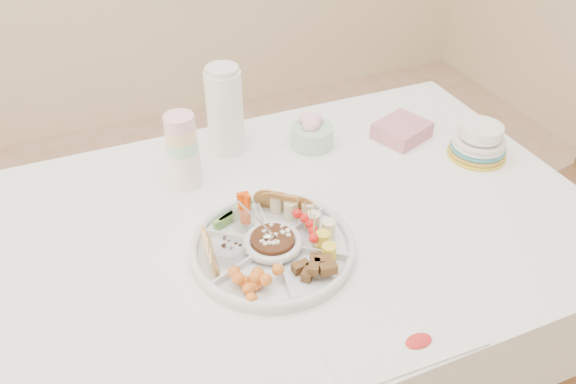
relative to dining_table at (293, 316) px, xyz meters
name	(u,v)px	position (x,y,z in m)	size (l,w,h in m)	color
dining_table	(293,316)	(0.00, 0.00, 0.00)	(1.52, 1.02, 0.76)	white
party_tray	(273,245)	(-0.09, -0.10, 0.40)	(0.38, 0.38, 0.04)	silver
bean_dip	(273,242)	(-0.09, -0.10, 0.41)	(0.10, 0.10, 0.04)	#381911
tortillas	(287,204)	(-0.02, 0.01, 0.42)	(0.11, 0.11, 0.06)	brown
carrot_cucumber	(235,206)	(-0.14, 0.02, 0.44)	(0.10, 0.10, 0.09)	#EC4102
pita_raisins	(217,248)	(-0.22, -0.08, 0.42)	(0.12, 0.12, 0.06)	#E4BD5F
cherries	(256,280)	(-0.17, -0.20, 0.42)	(0.12, 0.12, 0.05)	gold
granola_chunks	(314,269)	(-0.04, -0.22, 0.42)	(0.10, 0.10, 0.04)	#3C2718
banana_tomato	(327,223)	(0.03, -0.11, 0.44)	(0.11, 0.11, 0.09)	#D2B967
cup_stack	(182,146)	(-0.21, 0.25, 0.50)	(0.09, 0.09, 0.24)	#AEC3AB
thermos	(225,110)	(-0.06, 0.36, 0.51)	(0.10, 0.10, 0.27)	white
flower_bowl	(312,132)	(0.18, 0.29, 0.43)	(0.13, 0.13, 0.09)	#8EBFA3
napkin_stack	(402,130)	(0.45, 0.22, 0.40)	(0.15, 0.13, 0.05)	#C77988
plate_stack	(480,140)	(0.60, 0.05, 0.43)	(0.17, 0.17, 0.11)	#E6CF59
placemat	(405,348)	(0.04, -0.45, 0.38)	(0.32, 0.11, 0.01)	white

